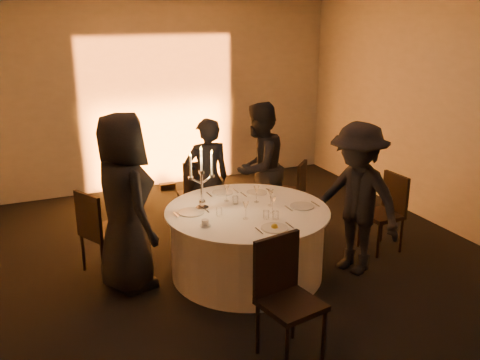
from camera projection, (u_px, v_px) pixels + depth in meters
name	position (u px, v px, depth m)	size (l,w,h in m)	color
floor	(247.00, 273.00, 6.06)	(7.00, 7.00, 0.00)	black
wall_back	(158.00, 96.00, 8.64)	(7.00, 7.00, 0.00)	beige
wall_right	(464.00, 121.00, 6.74)	(7.00, 7.00, 0.00)	beige
uplighter_fixture	(167.00, 186.00, 8.83)	(0.25, 0.12, 0.10)	black
banquet_table	(247.00, 242.00, 5.94)	(1.80, 1.80, 0.77)	black
chair_left	(98.00, 227.00, 5.92)	(0.57, 0.57, 0.97)	black
chair_back_left	(198.00, 192.00, 6.98)	(0.47, 0.47, 1.01)	black
chair_back_right	(295.00, 188.00, 7.44)	(0.53, 0.53, 0.85)	black
chair_right	(387.00, 208.00, 6.52)	(0.44, 0.44, 0.95)	black
chair_front	(285.00, 290.00, 4.49)	(0.54, 0.54, 1.06)	black
guest_left	(124.00, 203.00, 5.51)	(0.93, 0.60, 1.89)	black
guest_back_left	(207.00, 180.00, 6.75)	(0.58, 0.38, 1.59)	black
guest_back_right	(259.00, 168.00, 7.00)	(0.84, 0.65, 1.73)	black
guest_right	(357.00, 199.00, 5.88)	(1.11, 0.64, 1.72)	black
plate_left	(191.00, 212.00, 5.73)	(0.36, 0.28, 0.01)	silver
plate_back_left	(223.00, 193.00, 6.33)	(0.36, 0.24, 0.01)	silver
plate_back_right	(257.00, 193.00, 6.33)	(0.35, 0.24, 0.01)	silver
plate_right	(302.00, 206.00, 5.90)	(0.36, 0.27, 0.01)	silver
plate_front	(275.00, 227.00, 5.31)	(0.36, 0.27, 0.08)	silver
coffee_cup	(205.00, 223.00, 5.38)	(0.11, 0.11, 0.07)	silver
candelabra	(202.00, 187.00, 5.76)	(0.30, 0.14, 0.71)	white
wine_glass_a	(271.00, 194.00, 5.89)	(0.07, 0.07, 0.19)	white
wine_glass_b	(256.00, 191.00, 6.00)	(0.07, 0.07, 0.19)	white
wine_glass_c	(227.00, 190.00, 6.04)	(0.07, 0.07, 0.19)	white
wine_glass_d	(273.00, 201.00, 5.67)	(0.07, 0.07, 0.19)	white
wine_glass_e	(246.00, 207.00, 5.52)	(0.07, 0.07, 0.19)	white
tumbler_a	(266.00, 215.00, 5.55)	(0.07, 0.07, 0.09)	white
tumbler_b	(235.00, 200.00, 5.98)	(0.07, 0.07, 0.09)	white
tumbler_c	(276.00, 215.00, 5.54)	(0.07, 0.07, 0.09)	white
tumbler_d	(219.00, 212.00, 5.63)	(0.07, 0.07, 0.09)	white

